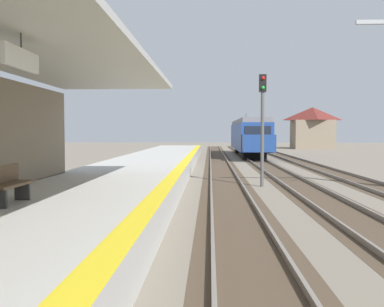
# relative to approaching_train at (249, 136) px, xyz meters

# --- Properties ---
(station_platform) EXTENTS (5.00, 80.00, 0.91)m
(station_platform) POSITION_rel_approaching_train_xyz_m (-7.80, -32.46, -1.73)
(station_platform) COLOR #B7B5AD
(station_platform) RESTS_ON ground
(track_pair_nearest_platform) EXTENTS (2.34, 120.00, 0.16)m
(track_pair_nearest_platform) POSITION_rel_approaching_train_xyz_m (-3.40, -28.46, -2.13)
(track_pair_nearest_platform) COLOR #4C3D2D
(track_pair_nearest_platform) RESTS_ON ground
(track_pair_middle) EXTENTS (2.34, 120.00, 0.16)m
(track_pair_middle) POSITION_rel_approaching_train_xyz_m (-0.00, -28.46, -2.13)
(track_pair_middle) COLOR #4C3D2D
(track_pair_middle) RESTS_ON ground
(approaching_train) EXTENTS (2.93, 19.60, 4.76)m
(approaching_train) POSITION_rel_approaching_train_xyz_m (0.00, 0.00, 0.00)
(approaching_train) COLOR navy
(approaching_train) RESTS_ON ground
(rail_signal_post) EXTENTS (0.32, 0.34, 5.20)m
(rail_signal_post) POSITION_rel_approaching_train_xyz_m (-1.76, -26.73, 1.02)
(rail_signal_post) COLOR #4C4C4C
(rail_signal_post) RESTS_ON ground
(platform_bench) EXTENTS (0.45, 1.60, 0.88)m
(platform_bench) POSITION_rel_approaching_train_xyz_m (-8.79, -37.47, -0.80)
(platform_bench) COLOR brown
(platform_bench) RESTS_ON station_platform
(distant_trackside_house) EXTENTS (6.60, 5.28, 6.40)m
(distant_trackside_house) POSITION_rel_approaching_train_xyz_m (11.64, 21.28, 1.16)
(distant_trackside_house) COLOR #7F705B
(distant_trackside_house) RESTS_ON ground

